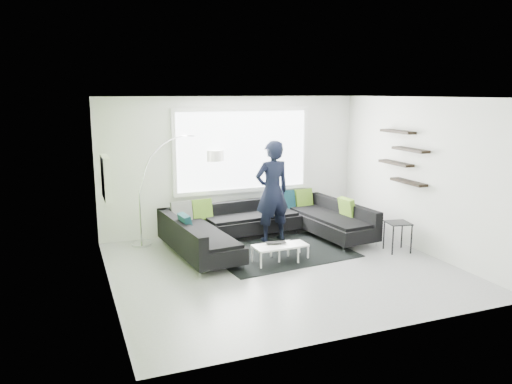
% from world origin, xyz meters
% --- Properties ---
extents(ground, '(5.50, 5.50, 0.00)m').
position_xyz_m(ground, '(0.00, 0.00, 0.00)').
color(ground, gray).
rests_on(ground, ground).
extents(room_shell, '(5.54, 5.04, 2.82)m').
position_xyz_m(room_shell, '(0.04, 0.21, 1.81)').
color(room_shell, silver).
rests_on(room_shell, ground).
extents(sectional_sofa, '(3.88, 2.63, 0.79)m').
position_xyz_m(sectional_sofa, '(0.28, 1.27, 0.35)').
color(sectional_sofa, black).
rests_on(sectional_sofa, ground).
extents(rug, '(2.64, 2.04, 0.01)m').
position_xyz_m(rug, '(0.30, 0.74, 0.01)').
color(rug, black).
rests_on(rug, ground).
extents(coffee_table, '(0.97, 0.58, 0.31)m').
position_xyz_m(coffee_table, '(0.16, 0.33, 0.16)').
color(coffee_table, silver).
rests_on(coffee_table, ground).
extents(arc_lamp, '(2.07, 1.26, 2.05)m').
position_xyz_m(arc_lamp, '(-1.99, 2.12, 1.03)').
color(arc_lamp, white).
rests_on(arc_lamp, ground).
extents(side_table, '(0.47, 0.47, 0.55)m').
position_xyz_m(side_table, '(2.34, 0.03, 0.28)').
color(side_table, black).
rests_on(side_table, ground).
extents(person, '(0.83, 0.63, 1.98)m').
position_xyz_m(person, '(0.46, 1.50, 0.99)').
color(person, black).
rests_on(person, ground).
extents(laptop, '(0.42, 0.34, 0.03)m').
position_xyz_m(laptop, '(0.04, 0.31, 0.32)').
color(laptop, black).
rests_on(laptop, coffee_table).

